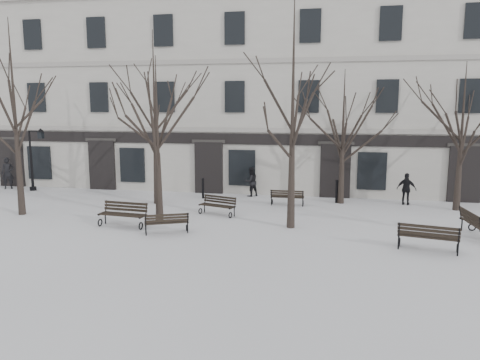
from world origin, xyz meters
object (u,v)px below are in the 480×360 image
(tree_0, at_px, (13,94))
(bench_2, at_px, (428,236))
(bench_0, at_px, (123,213))
(tree_1, at_px, (157,119))
(bench_1, at_px, (167,222))
(tree_2, at_px, (293,85))
(bench_3, at_px, (218,205))
(bench_5, at_px, (476,223))
(bench_4, at_px, (287,197))
(lamp_post, at_px, (35,155))

(tree_0, bearing_deg, bench_2, -7.84)
(bench_0, bearing_deg, tree_1, 55.89)
(tree_0, distance_m, bench_1, 9.29)
(tree_2, bearing_deg, bench_1, -158.35)
(tree_2, height_order, bench_1, tree_2)
(bench_1, distance_m, bench_2, 9.51)
(bench_3, xyz_separation_m, bench_5, (10.40, -1.76, 0.08))
(bench_2, height_order, bench_5, bench_5)
(tree_0, height_order, bench_0, tree_0)
(tree_1, relative_size, bench_1, 3.96)
(tree_0, height_order, bench_4, tree_0)
(bench_2, xyz_separation_m, bench_4, (-5.37, 6.52, -0.09))
(tree_0, xyz_separation_m, bench_0, (5.49, -1.15, -4.89))
(tree_0, bearing_deg, bench_3, 10.16)
(tree_0, bearing_deg, tree_1, 1.20)
(tree_1, distance_m, lamp_post, 11.29)
(bench_3, relative_size, lamp_post, 0.49)
(tree_2, distance_m, bench_5, 8.66)
(tree_2, xyz_separation_m, bench_0, (-6.78, -1.11, -5.16))
(bench_5, distance_m, lamp_post, 23.06)
(tree_1, relative_size, tree_2, 0.77)
(bench_2, relative_size, bench_3, 1.15)
(bench_0, bearing_deg, tree_0, 174.25)
(lamp_post, bearing_deg, bench_1, -35.07)
(tree_2, distance_m, bench_1, 7.24)
(bench_1, xyz_separation_m, bench_4, (4.13, 6.05, -0.01))
(bench_0, distance_m, bench_2, 11.69)
(tree_0, distance_m, bench_4, 13.43)
(tree_0, height_order, bench_5, tree_0)
(bench_5, bearing_deg, tree_1, 82.67)
(tree_2, bearing_deg, bench_0, -170.72)
(tree_0, xyz_separation_m, lamp_post, (-3.04, 5.60, -3.33))
(tree_2, bearing_deg, bench_4, 97.07)
(bench_4, bearing_deg, tree_1, 38.32)
(bench_4, distance_m, lamp_post, 14.95)
(tree_2, height_order, lamp_post, tree_2)
(tree_2, bearing_deg, lamp_post, 159.78)
(bench_0, xyz_separation_m, bench_5, (13.74, 0.97, 0.00))
(tree_1, height_order, bench_5, tree_1)
(bench_1, height_order, bench_2, bench_2)
(tree_1, bearing_deg, tree_0, -178.80)
(tree_1, bearing_deg, bench_4, 37.88)
(tree_1, distance_m, bench_1, 4.52)
(bench_5, bearing_deg, tree_2, 82.94)
(tree_1, relative_size, bench_5, 3.38)
(bench_0, relative_size, bench_4, 1.24)
(tree_2, relative_size, bench_1, 5.18)
(bench_3, bearing_deg, bench_0, -121.58)
(tree_1, relative_size, lamp_post, 1.92)
(tree_0, bearing_deg, lamp_post, 118.48)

